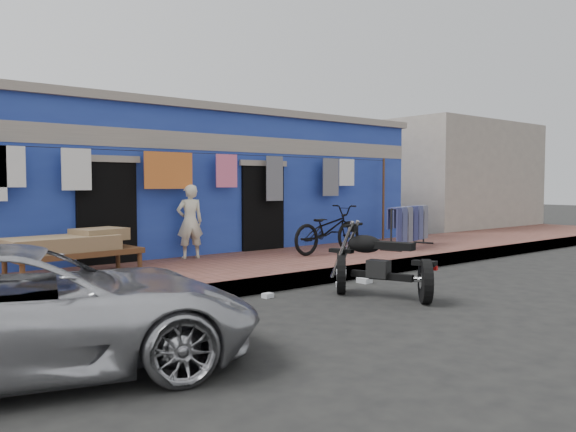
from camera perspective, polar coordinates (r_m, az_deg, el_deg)
The scene contains 15 objects.
ground at distance 8.28m, azimuth 8.86°, elevation -8.59°, with size 80.00×80.00×0.00m, color black.
sidewalk at distance 10.47m, azimuth -3.47°, elevation -5.36°, with size 28.00×3.00×0.25m, color brown.
curb at distance 9.35m, azimuth 1.75°, elevation -6.41°, with size 28.00×0.10×0.25m, color gray.
building at distance 13.79m, azimuth -13.20°, elevation 3.14°, with size 12.20×5.20×3.36m.
neighbor_right at distance 21.08m, azimuth 14.84°, elevation 3.72°, with size 6.00×5.00×3.80m, color #9E9384.
clothesline at distance 11.16m, azimuth -9.14°, elevation 3.82°, with size 10.06×0.06×2.10m.
car at distance 5.53m, azimuth -25.14°, elevation -8.47°, with size 1.94×4.26×1.20m, color #BABBC0.
seated_person at distance 11.04m, azimuth -9.94°, elevation -0.57°, with size 0.52×0.34×1.43m, color beige.
bicycle at distance 11.73m, azimuth 4.06°, elevation -0.82°, with size 0.67×1.89×1.22m, color black.
motorcycle at distance 8.44m, azimuth 9.50°, elevation -4.60°, with size 1.09×1.79×1.09m, color black, non-canonical shape.
charpoy at distance 9.38m, azimuth -20.84°, elevation -3.66°, with size 2.15×1.17×0.70m, color brown, non-canonical shape.
jeans_rack at distance 13.14m, azimuth 12.14°, elevation -1.01°, with size 2.04×0.95×0.96m, color black, non-canonical shape.
litter_a at distance 8.45m, azimuth -2.08°, elevation -8.07°, with size 0.15×0.12×0.07m, color silver.
litter_b at distance 9.40m, azimuth 5.18°, elevation -6.92°, with size 0.14×0.10×0.07m, color silver.
litter_c at distance 9.77m, azimuth 7.77°, elevation -6.49°, with size 0.22×0.18×0.09m, color silver.
Camera 1 is at (-6.03, -5.42, 1.70)m, focal length 35.00 mm.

